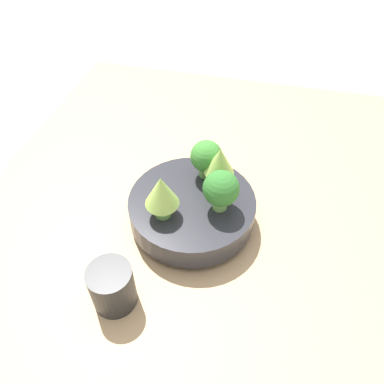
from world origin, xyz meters
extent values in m
plane|color=beige|center=(0.00, 0.00, 0.00)|extent=(6.00, 6.00, 0.00)
cube|color=tan|center=(0.00, 0.00, 0.02)|extent=(1.12, 0.90, 0.05)
cylinder|color=#28282D|center=(0.01, 0.01, 0.06)|extent=(0.10, 0.10, 0.01)
cylinder|color=#28282D|center=(0.01, 0.01, 0.09)|extent=(0.23, 0.23, 0.05)
cylinder|color=#609347|center=(0.05, -0.03, 0.13)|extent=(0.03, 0.03, 0.03)
cone|color=#93B751|center=(0.05, -0.03, 0.17)|extent=(0.05, 0.05, 0.05)
cylinder|color=#6BA34C|center=(0.08, 0.00, 0.12)|extent=(0.03, 0.03, 0.03)
sphere|color=#387A2D|center=(0.08, 0.00, 0.16)|extent=(0.06, 0.06, 0.06)
cylinder|color=#6BA34C|center=(-0.04, 0.05, 0.12)|extent=(0.03, 0.03, 0.03)
cone|color=#93B751|center=(-0.04, 0.05, 0.17)|extent=(0.06, 0.06, 0.06)
cylinder|color=#7AB256|center=(0.00, -0.04, 0.12)|extent=(0.03, 0.03, 0.03)
sphere|color=#2D6B28|center=(0.00, -0.04, 0.16)|extent=(0.06, 0.06, 0.06)
cylinder|color=black|center=(-0.18, 0.09, 0.09)|extent=(0.07, 0.07, 0.08)
camera|label=1|loc=(-0.44, -0.10, 0.61)|focal=35.00mm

